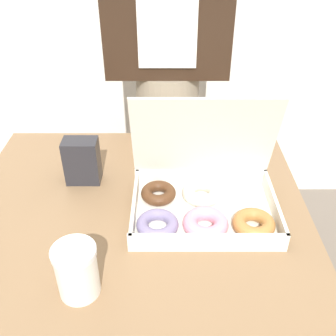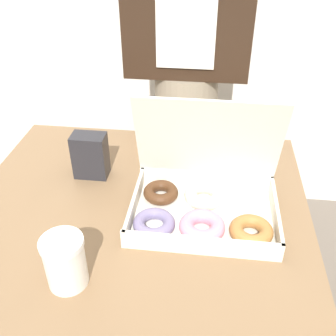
{
  "view_description": "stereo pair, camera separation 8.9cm",
  "coord_description": "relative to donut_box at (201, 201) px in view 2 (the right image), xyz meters",
  "views": [
    {
      "loc": [
        0.08,
        -0.74,
        1.37
      ],
      "look_at": [
        0.08,
        -0.01,
        0.87
      ],
      "focal_mm": 42.0,
      "sensor_mm": 36.0,
      "label": 1
    },
    {
      "loc": [
        0.17,
        -0.74,
        1.37
      ],
      "look_at": [
        0.08,
        -0.01,
        0.87
      ],
      "focal_mm": 42.0,
      "sensor_mm": 36.0,
      "label": 2
    }
  ],
  "objects": [
    {
      "name": "donut_box",
      "position": [
        0.0,
        0.0,
        0.0
      ],
      "size": [
        0.36,
        0.26,
        0.29
      ],
      "color": "silver",
      "rests_on": "table"
    },
    {
      "name": "person_customer",
      "position": [
        -0.08,
        0.55,
        0.16
      ],
      "size": [
        0.4,
        0.23,
        1.7
      ],
      "color": "gray",
      "rests_on": "ground_plane"
    },
    {
      "name": "coffee_cup",
      "position": [
        -0.25,
        -0.23,
        0.01
      ],
      "size": [
        0.08,
        0.08,
        0.11
      ],
      "color": "silver",
      "rests_on": "table"
    },
    {
      "name": "table",
      "position": [
        -0.16,
        0.01,
        -0.41
      ],
      "size": [
        0.86,
        0.77,
        0.73
      ],
      "color": "brown",
      "rests_on": "ground_plane"
    },
    {
      "name": "napkin_holder",
      "position": [
        -0.31,
        0.13,
        0.02
      ],
      "size": [
        0.09,
        0.06,
        0.13
      ],
      "color": "#232328",
      "rests_on": "table"
    }
  ]
}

